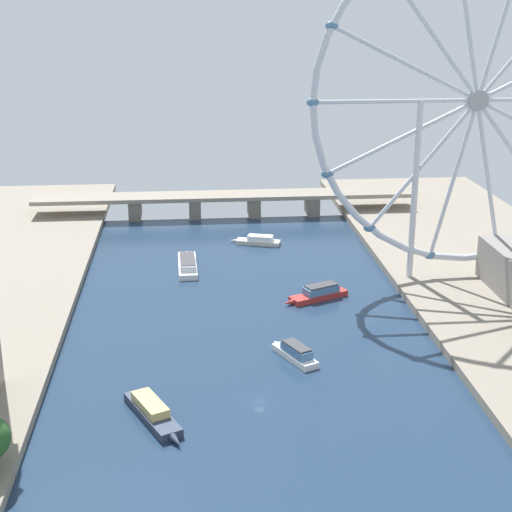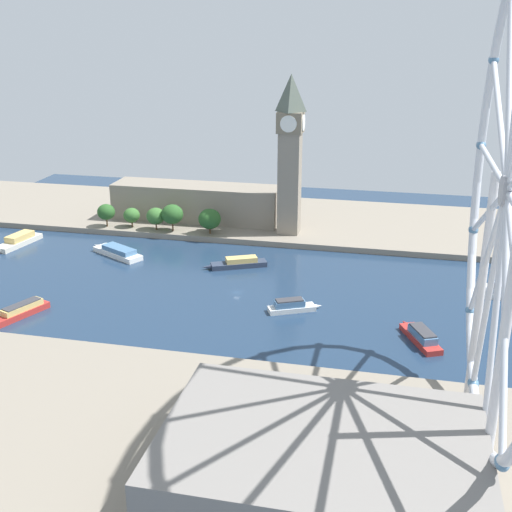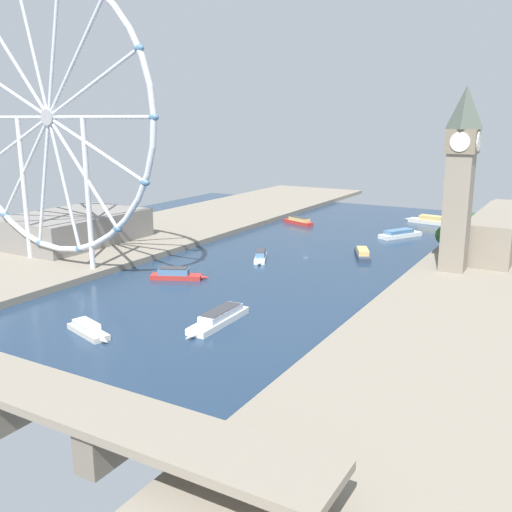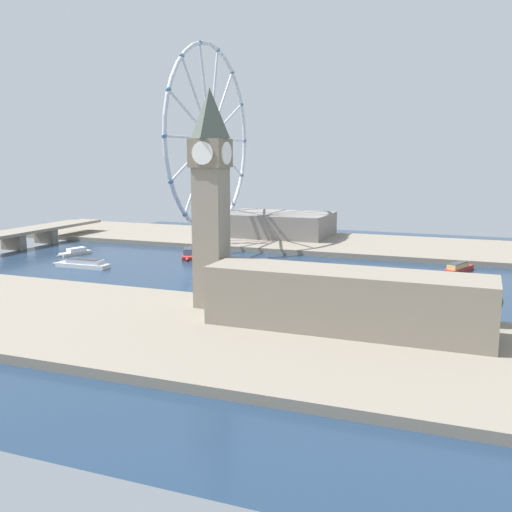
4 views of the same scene
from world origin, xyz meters
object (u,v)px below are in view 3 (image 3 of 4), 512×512
tour_boat_2 (362,253)px  tour_boat_5 (176,274)px  parliament_block (499,231)px  riverside_hall (74,228)px  tour_boat_1 (260,256)px  tour_boat_6 (429,220)px  tour_boat_0 (400,234)px  tour_boat_7 (219,318)px  ferris_wheel (49,119)px  tour_boat_3 (88,330)px  clock_tower (460,177)px  tour_boat_4 (298,221)px

tour_boat_2 → tour_boat_5: 101.73m
parliament_block → riverside_hall: size_ratio=1.24×
tour_boat_1 → tour_boat_6: 159.70m
tour_boat_2 → tour_boat_5: (58.98, 82.89, 0.22)m
tour_boat_0 → tour_boat_7: (12.41, 184.00, 0.06)m
tour_boat_5 → ferris_wheel: bearing=167.3°
ferris_wheel → riverside_hall: 77.56m
ferris_wheel → tour_boat_6: bearing=-120.2°
tour_boat_3 → parliament_block: bearing=79.0°
clock_tower → tour_boat_3: 170.31m
parliament_block → tour_boat_0: parliament_block is taller
parliament_block → tour_boat_3: parliament_block is taller
tour_boat_0 → riverside_hall: bearing=157.1°
tour_boat_2 → tour_boat_3: bearing=139.2°
tour_boat_6 → tour_boat_7: bearing=96.2°
tour_boat_1 → tour_boat_3: tour_boat_1 is taller
parliament_block → tour_boat_7: parliament_block is taller
tour_boat_3 → clock_tower: bearing=73.6°
tour_boat_1 → tour_boat_2: (-43.18, -32.92, -0.18)m
tour_boat_1 → tour_boat_2: 54.29m
riverside_hall → tour_boat_3: (-107.83, 94.40, -9.45)m
tour_boat_5 → parliament_block: bearing=20.5°
ferris_wheel → tour_boat_6: 258.18m
ferris_wheel → tour_boat_5: 92.35m
tour_boat_6 → tour_boat_3: bearing=89.8°
tour_boat_1 → tour_boat_6: bearing=136.3°
parliament_block → riverside_hall: parliament_block is taller
tour_boat_4 → tour_boat_5: bearing=116.6°
tour_boat_0 → tour_boat_3: size_ratio=1.39×
parliament_block → tour_boat_5: 171.62m
tour_boat_1 → tour_boat_4: bearing=169.8°
tour_boat_2 → riverside_hall: bearing=85.9°
tour_boat_5 → tour_boat_7: bearing=-63.6°
ferris_wheel → tour_boat_4: bearing=-105.8°
clock_tower → tour_boat_4: clock_tower is taller
tour_boat_5 → tour_boat_0: bearing=42.0°
tour_boat_3 → tour_boat_2: bearing=91.8°
clock_tower → tour_boat_5: 134.34m
tour_boat_1 → ferris_wheel: bearing=-75.9°
tour_boat_1 → tour_boat_4: (28.56, -103.40, 0.03)m
tour_boat_0 → tour_boat_1: (45.62, 95.07, 0.10)m
tour_boat_0 → tour_boat_1: 105.45m
ferris_wheel → tour_boat_3: (-76.54, 56.39, -69.39)m
parliament_block → tour_boat_0: 63.64m
ferris_wheel → tour_boat_0: bearing=-127.5°
tour_boat_0 → ferris_wheel: bearing=171.4°
riverside_hall → tour_boat_7: (-140.33, 63.78, -9.06)m
tour_boat_4 → tour_boat_0: bearing=-164.6°
tour_boat_0 → tour_boat_6: size_ratio=0.99×
clock_tower → tour_boat_2: bearing=-17.7°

